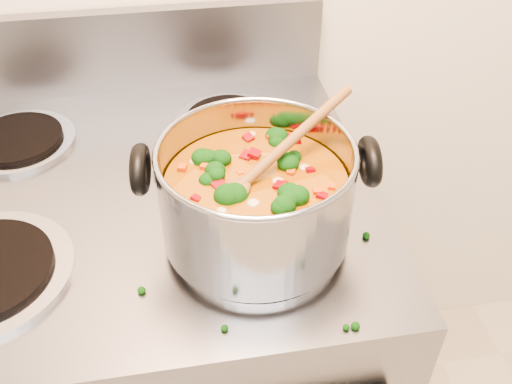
% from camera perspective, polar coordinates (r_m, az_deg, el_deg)
% --- Properties ---
extents(electric_range, '(0.78, 0.71, 1.08)m').
position_cam_1_polar(electric_range, '(1.26, -9.84, -15.61)').
color(electric_range, gray).
rests_on(electric_range, ground).
extents(stockpot, '(0.32, 0.26, 0.16)m').
position_cam_1_polar(stockpot, '(0.76, 0.04, -0.37)').
color(stockpot, '#98989F').
rests_on(stockpot, electric_range).
extents(wooden_spoon, '(0.23, 0.16, 0.09)m').
position_cam_1_polar(wooden_spoon, '(0.74, 0.65, 2.58)').
color(wooden_spoon, brown).
rests_on(wooden_spoon, stockpot).
extents(cooktop_crumbs, '(0.34, 0.21, 0.01)m').
position_cam_1_polar(cooktop_crumbs, '(0.88, 1.01, -0.48)').
color(cooktop_crumbs, black).
rests_on(cooktop_crumbs, electric_range).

